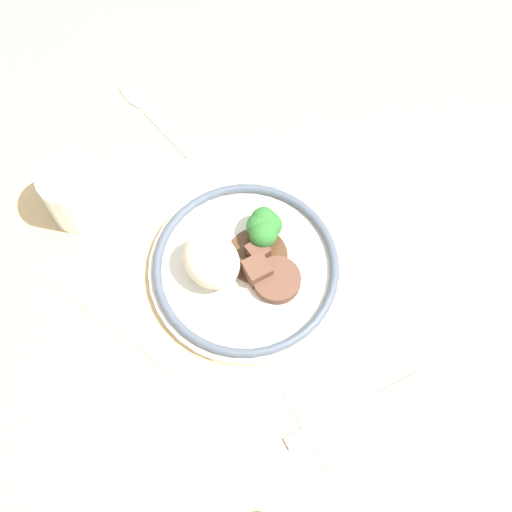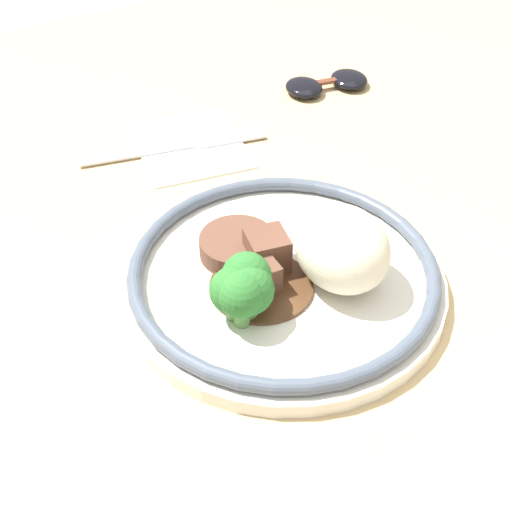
% 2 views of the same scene
% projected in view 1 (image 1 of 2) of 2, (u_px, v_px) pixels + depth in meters
% --- Properties ---
extents(ground_plane, '(8.00, 8.00, 0.00)m').
position_uv_depth(ground_plane, '(224.00, 264.00, 1.02)').
color(ground_plane, tan).
extents(dining_table, '(1.33, 1.28, 0.04)m').
position_uv_depth(dining_table, '(223.00, 259.00, 1.00)').
color(dining_table, tan).
rests_on(dining_table, ground).
extents(napkin, '(0.14, 0.12, 0.00)m').
position_uv_depth(napkin, '(344.00, 417.00, 0.89)').
color(napkin, white).
rests_on(napkin, dining_table).
extents(plate, '(0.26, 0.26, 0.08)m').
position_uv_depth(plate, '(244.00, 264.00, 0.95)').
color(plate, silver).
rests_on(plate, dining_table).
extents(juice_glass, '(0.08, 0.08, 0.09)m').
position_uv_depth(juice_glass, '(74.00, 196.00, 0.97)').
color(juice_glass, yellow).
rests_on(juice_glass, dining_table).
extents(fork, '(0.05, 0.19, 0.00)m').
position_uv_depth(fork, '(341.00, 415.00, 0.89)').
color(fork, silver).
rests_on(fork, napkin).
extents(knife, '(0.21, 0.06, 0.00)m').
position_uv_depth(knife, '(107.00, 319.00, 0.94)').
color(knife, silver).
rests_on(knife, dining_table).
extents(spoon, '(0.17, 0.02, 0.01)m').
position_uv_depth(spoon, '(140.00, 105.00, 1.07)').
color(spoon, silver).
rests_on(spoon, dining_table).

